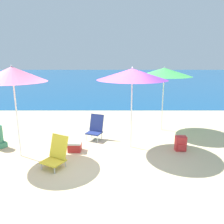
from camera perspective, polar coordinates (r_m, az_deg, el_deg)
ground_plane at (r=5.66m, az=-3.11°, el=-13.45°), size 60.00×60.00×0.00m
sea_water at (r=30.91m, az=-0.34°, el=9.09°), size 60.00×40.00×0.01m
beach_umbrella_purple at (r=6.17m, az=5.57°, el=9.79°), size 1.99×1.99×2.37m
beach_umbrella_green at (r=8.00m, az=13.77°, el=10.08°), size 1.94×1.94×2.31m
beach_umbrella_pink at (r=6.06m, az=-24.33°, el=8.97°), size 1.71×1.71×2.44m
beach_chair_yellow at (r=5.60m, az=-14.09°, el=-10.33°), size 0.69×0.72×0.76m
beach_chair_navy at (r=7.18m, az=-4.08°, el=-3.96°), size 0.62×0.64×0.81m
backpack_red at (r=6.64m, az=17.73°, el=-7.89°), size 0.30×0.23×0.43m
cooler_box at (r=6.43m, az=-9.48°, el=-8.78°), size 0.37×0.34×0.28m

